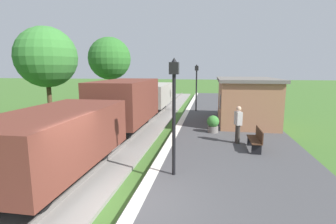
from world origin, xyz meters
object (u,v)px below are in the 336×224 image
(bench_near_hut, at_px, (256,139))
(potted_planter, at_px, (213,124))
(bench_down_platform, at_px, (235,106))
(tree_field_left, at_px, (110,59))
(person_waiting, at_px, (238,123))
(tree_trackside_far, at_px, (46,57))
(lamp_post_near, at_px, (174,96))
(station_hut, at_px, (246,100))
(lamp_post_far, at_px, (197,79))
(freight_train, at_px, (126,107))

(bench_near_hut, relative_size, potted_planter, 1.64)
(bench_down_platform, xyz_separation_m, tree_field_left, (-11.19, 2.49, 3.79))
(person_waiting, relative_size, potted_planter, 1.87)
(tree_trackside_far, bearing_deg, bench_near_hut, -18.39)
(person_waiting, xyz_separation_m, lamp_post_near, (-2.37, -3.96, 1.62))
(potted_planter, distance_m, tree_field_left, 13.85)
(potted_planter, xyz_separation_m, lamp_post_near, (-1.28, -5.82, 2.08))
(station_hut, xyz_separation_m, bench_down_platform, (-0.27, 3.87, -0.93))
(potted_planter, xyz_separation_m, lamp_post_far, (-1.28, 6.97, 2.08))
(bench_down_platform, relative_size, lamp_post_near, 0.41)
(tree_trackside_far, bearing_deg, station_hut, 8.36)
(tree_trackside_far, bearing_deg, tree_field_left, 84.13)
(lamp_post_far, distance_m, tree_trackside_far, 10.76)
(bench_near_hut, bearing_deg, station_hut, 87.37)
(person_waiting, bearing_deg, potted_planter, -77.78)
(freight_train, relative_size, bench_down_platform, 12.93)
(freight_train, xyz_separation_m, tree_trackside_far, (-5.49, 1.30, 2.79))
(bench_down_platform, relative_size, tree_trackside_far, 0.24)
(freight_train, xyz_separation_m, station_hut, (6.80, 3.10, 0.15))
(tree_trackside_far, bearing_deg, freight_train, -13.28)
(tree_trackside_far, height_order, tree_field_left, tree_field_left)
(station_hut, height_order, tree_field_left, tree_field_left)
(potted_planter, bearing_deg, lamp_post_near, -102.45)
(station_hut, height_order, lamp_post_near, lamp_post_near)
(bench_near_hut, relative_size, lamp_post_far, 0.41)
(station_hut, height_order, tree_trackside_far, tree_trackside_far)
(bench_down_platform, bearing_deg, tree_field_left, 167.45)
(potted_planter, distance_m, tree_trackside_far, 10.95)
(bench_down_platform, bearing_deg, lamp_post_near, -103.41)
(bench_down_platform, xyz_separation_m, person_waiting, (-0.66, -8.78, 0.46))
(potted_planter, bearing_deg, bench_down_platform, 75.78)
(bench_near_hut, height_order, tree_field_left, tree_field_left)
(freight_train, distance_m, lamp_post_far, 7.94)
(lamp_post_far, height_order, tree_field_left, tree_field_left)
(freight_train, relative_size, lamp_post_near, 5.24)
(freight_train, height_order, tree_field_left, tree_field_left)
(freight_train, distance_m, bench_near_hut, 7.11)
(potted_planter, relative_size, tree_field_left, 0.14)
(freight_train, relative_size, station_hut, 3.34)
(bench_near_hut, bearing_deg, potted_planter, 122.54)
(freight_train, distance_m, person_waiting, 6.15)
(tree_trackside_far, bearing_deg, bench_down_platform, 25.25)
(potted_planter, xyz_separation_m, tree_trackside_far, (-10.27, 1.25, 3.57))
(bench_near_hut, bearing_deg, person_waiting, 126.69)
(station_hut, xyz_separation_m, bench_near_hut, (-0.27, -5.80, -0.93))
(bench_down_platform, xyz_separation_m, lamp_post_far, (-3.04, 0.04, 2.08))
(bench_near_hut, relative_size, person_waiting, 0.88)
(bench_down_platform, distance_m, lamp_post_far, 3.68)
(lamp_post_far, bearing_deg, station_hut, -49.80)
(station_hut, distance_m, person_waiting, 5.02)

